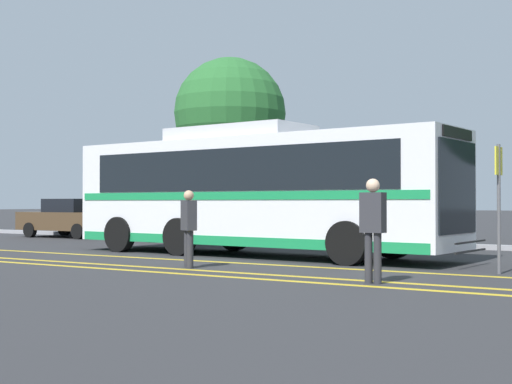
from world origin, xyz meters
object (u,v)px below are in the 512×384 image
parked_car_0 (71,218)px  pedestrian_1 (189,224)px  bus_stop_sign (499,192)px  parked_car_2 (387,224)px  pedestrian_0 (373,223)px  tree_2 (230,114)px  parked_car_1 (198,223)px  transit_bus (256,189)px

parked_car_0 → pedestrian_1: (12.18, -8.19, 0.17)m
bus_stop_sign → parked_car_2: bearing=-137.6°
pedestrian_0 → bus_stop_sign: bus_stop_sign is taller
parked_car_0 → parked_car_2: bearing=-90.1°
pedestrian_0 → parked_car_0: bearing=155.9°
parked_car_2 → tree_2: (-7.69, 2.89, 4.17)m
pedestrian_1 → tree_2: (-6.42, 11.09, 3.97)m
pedestrian_1 → bus_stop_sign: (5.98, 2.20, 0.66)m
parked_car_1 → pedestrian_0: 13.33m
pedestrian_0 → pedestrian_1: bearing=175.5°
bus_stop_sign → transit_bus: bearing=-99.3°
pedestrian_1 → transit_bus: bearing=132.0°
parked_car_0 → tree_2: tree_2 is taller
pedestrian_0 → bus_stop_sign: size_ratio=0.71×
parked_car_2 → pedestrian_1: bearing=167.9°
parked_car_0 → parked_car_1: (6.51, -0.25, -0.11)m
pedestrian_1 → bus_stop_sign: bus_stop_sign is taller
parked_car_1 → parked_car_2: parked_car_2 is taller
transit_bus → tree_2: size_ratio=1.60×
parked_car_1 → tree_2: tree_2 is taller
parked_car_2 → tree_2: 9.21m
parked_car_1 → tree_2: (-0.76, 3.14, 4.25)m
tree_2 → bus_stop_sign: bearing=-35.6°
parked_car_1 → bus_stop_sign: size_ratio=1.83×
transit_bus → pedestrian_1: (0.68, -3.81, -0.82)m
bus_stop_sign → pedestrian_1: bearing=-65.5°
transit_bus → tree_2: 9.79m
pedestrian_1 → tree_2: tree_2 is taller
pedestrian_1 → bus_stop_sign: size_ratio=0.65×
transit_bus → parked_car_2: transit_bus is taller
transit_bus → pedestrian_1: 3.96m
parked_car_2 → pedestrian_0: pedestrian_0 is taller
transit_bus → parked_car_1: bearing=-125.4°
pedestrian_1 → tree_2: bearing=152.0°
transit_bus → parked_car_0: size_ratio=2.62×
transit_bus → bus_stop_sign: transit_bus is taller
parked_car_0 → tree_2: 7.66m
pedestrian_0 → pedestrian_1: pedestrian_0 is taller
transit_bus → pedestrian_0: 6.89m
transit_bus → parked_car_1: size_ratio=2.43×
parked_car_1 → parked_car_2: 6.94m
parked_car_2 → pedestrian_1: pedestrian_1 is taller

